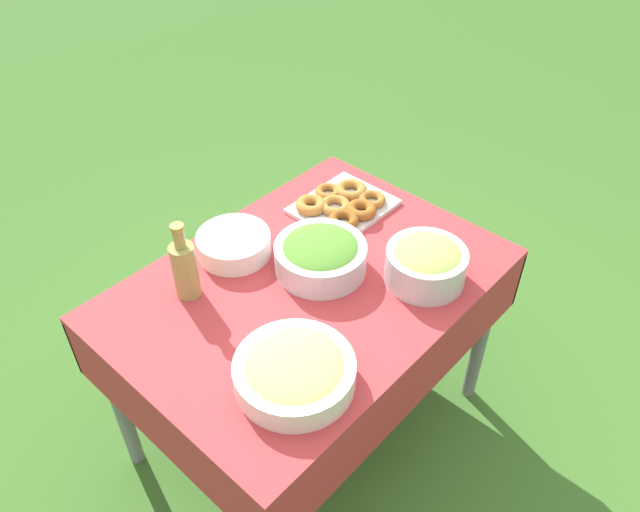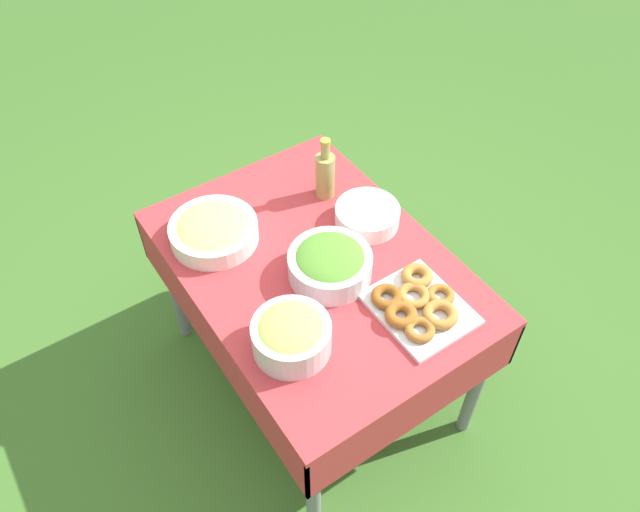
# 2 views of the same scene
# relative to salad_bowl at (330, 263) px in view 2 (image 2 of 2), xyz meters

# --- Properties ---
(ground_plane) EXTENTS (14.00, 14.00, 0.00)m
(ground_plane) POSITION_rel_salad_bowl_xyz_m (-0.07, -0.01, -0.80)
(ground_plane) COLOR #3D6B28
(picnic_table) EXTENTS (1.19, 0.85, 0.74)m
(picnic_table) POSITION_rel_salad_bowl_xyz_m (-0.07, -0.01, -0.16)
(picnic_table) COLOR #B73338
(picnic_table) RESTS_ON ground_plane
(salad_bowl) EXTENTS (0.29, 0.29, 0.11)m
(salad_bowl) POSITION_rel_salad_bowl_xyz_m (0.00, 0.00, 0.00)
(salad_bowl) COLOR silver
(salad_bowl) RESTS_ON picnic_table
(pasta_bowl) EXTENTS (0.32, 0.32, 0.09)m
(pasta_bowl) POSITION_rel_salad_bowl_xyz_m (-0.37, -0.25, -0.01)
(pasta_bowl) COLOR white
(pasta_bowl) RESTS_ON picnic_table
(donut_platter) EXTENTS (0.32, 0.29, 0.05)m
(donut_platter) POSITION_rel_salad_bowl_xyz_m (0.28, 0.15, -0.03)
(donut_platter) COLOR silver
(donut_platter) RESTS_ON picnic_table
(plate_stack) EXTENTS (0.24, 0.24, 0.07)m
(plate_stack) POSITION_rel_salad_bowl_xyz_m (-0.13, 0.26, -0.02)
(plate_stack) COLOR white
(plate_stack) RESTS_ON picnic_table
(olive_oil_bottle) EXTENTS (0.07, 0.07, 0.26)m
(olive_oil_bottle) POSITION_rel_salad_bowl_xyz_m (-0.35, 0.22, 0.04)
(olive_oil_bottle) COLOR #998E4C
(olive_oil_bottle) RESTS_ON picnic_table
(fruit_bowl) EXTENTS (0.25, 0.25, 0.13)m
(fruit_bowl) POSITION_rel_salad_bowl_xyz_m (0.18, -0.27, 0.01)
(fruit_bowl) COLOR silver
(fruit_bowl) RESTS_ON picnic_table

